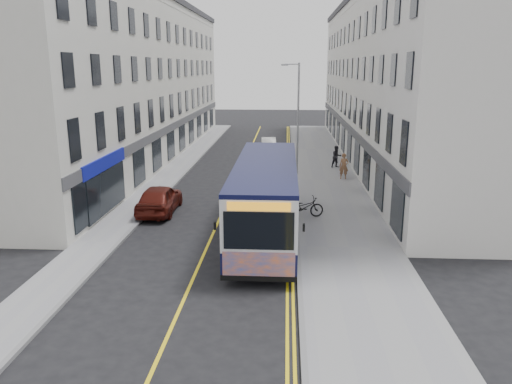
# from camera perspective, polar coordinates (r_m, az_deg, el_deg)

# --- Properties ---
(ground) EXTENTS (140.00, 140.00, 0.00)m
(ground) POSITION_cam_1_polar(r_m,az_deg,el_deg) (23.49, -5.13, -5.19)
(ground) COLOR black
(ground) RESTS_ON ground
(pavement_east) EXTENTS (4.50, 64.00, 0.12)m
(pavement_east) POSITION_cam_1_polar(r_m,az_deg,el_deg) (34.88, 8.04, 1.29)
(pavement_east) COLOR gray
(pavement_east) RESTS_ON ground
(pavement_west) EXTENTS (2.00, 64.00, 0.12)m
(pavement_west) POSITION_cam_1_polar(r_m,az_deg,el_deg) (35.77, -10.23, 1.53)
(pavement_west) COLOR gray
(pavement_west) RESTS_ON ground
(kerb_east) EXTENTS (0.18, 64.00, 0.13)m
(kerb_east) POSITION_cam_1_polar(r_m,az_deg,el_deg) (34.77, 4.34, 1.36)
(kerb_east) COLOR slate
(kerb_east) RESTS_ON ground
(kerb_west) EXTENTS (0.18, 64.00, 0.13)m
(kerb_west) POSITION_cam_1_polar(r_m,az_deg,el_deg) (35.55, -8.67, 1.52)
(kerb_west) COLOR slate
(kerb_west) RESTS_ON ground
(road_centre_line) EXTENTS (0.12, 64.00, 0.01)m
(road_centre_line) POSITION_cam_1_polar(r_m,az_deg,el_deg) (34.95, -2.23, 1.35)
(road_centre_line) COLOR yellow
(road_centre_line) RESTS_ON ground
(road_dbl_yellow_inner) EXTENTS (0.10, 64.00, 0.01)m
(road_dbl_yellow_inner) POSITION_cam_1_polar(r_m,az_deg,el_deg) (34.78, 3.60, 1.27)
(road_dbl_yellow_inner) COLOR yellow
(road_dbl_yellow_inner) RESTS_ON ground
(road_dbl_yellow_outer) EXTENTS (0.10, 64.00, 0.01)m
(road_dbl_yellow_outer) POSITION_cam_1_polar(r_m,az_deg,el_deg) (34.78, 3.93, 1.26)
(road_dbl_yellow_outer) COLOR yellow
(road_dbl_yellow_outer) RESTS_ON ground
(terrace_east) EXTENTS (6.00, 46.00, 13.00)m
(terrace_east) POSITION_cam_1_polar(r_m,az_deg,el_deg) (43.67, 14.46, 12.11)
(terrace_east) COLOR silver
(terrace_east) RESTS_ON ground
(terrace_west) EXTENTS (6.00, 46.00, 13.00)m
(terrace_west) POSITION_cam_1_polar(r_m,az_deg,el_deg) (44.68, -12.97, 12.23)
(terrace_west) COLOR beige
(terrace_west) RESTS_ON ground
(streetlamp) EXTENTS (1.32, 0.18, 8.00)m
(streetlamp) POSITION_cam_1_polar(r_m,az_deg,el_deg) (36.06, 4.70, 8.77)
(streetlamp) COLOR #9A9DA3
(streetlamp) RESTS_ON ground
(city_bus) EXTENTS (2.81, 12.08, 3.51)m
(city_bus) POSITION_cam_1_polar(r_m,az_deg,el_deg) (23.19, 1.14, -0.43)
(city_bus) COLOR black
(city_bus) RESTS_ON ground
(bicycle) EXTENTS (2.21, 1.26, 1.10)m
(bicycle) POSITION_cam_1_polar(r_m,az_deg,el_deg) (25.98, 5.50, -1.74)
(bicycle) COLOR black
(bicycle) RESTS_ON pavement_east
(pedestrian_near) EXTENTS (0.68, 0.47, 1.79)m
(pedestrian_near) POSITION_cam_1_polar(r_m,az_deg,el_deg) (35.23, 10.01, 2.93)
(pedestrian_near) COLOR brown
(pedestrian_near) RESTS_ON pavement_east
(pedestrian_far) EXTENTS (1.00, 0.90, 1.70)m
(pedestrian_far) POSITION_cam_1_polar(r_m,az_deg,el_deg) (39.11, 9.20, 4.01)
(pedestrian_far) COLOR black
(pedestrian_far) RESTS_ON pavement_east
(car_white) EXTENTS (1.62, 3.91, 1.26)m
(car_white) POSITION_cam_1_polar(r_m,az_deg,el_deg) (46.74, 1.45, 5.42)
(car_white) COLOR silver
(car_white) RESTS_ON ground
(car_maroon) EXTENTS (1.88, 4.60, 1.56)m
(car_maroon) POSITION_cam_1_polar(r_m,az_deg,el_deg) (27.58, -10.97, -0.75)
(car_maroon) COLOR #51140D
(car_maroon) RESTS_ON ground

